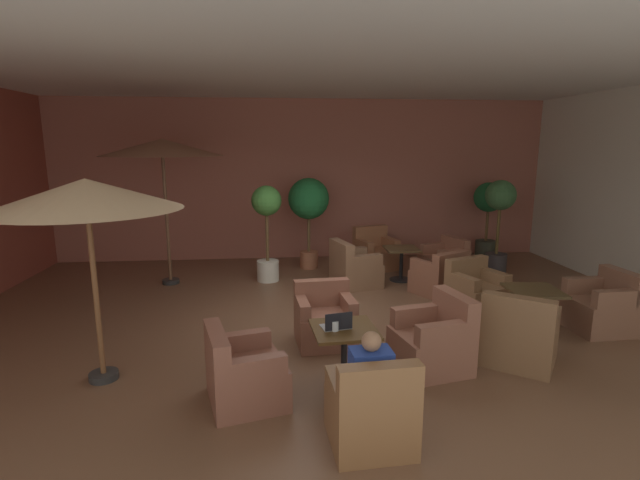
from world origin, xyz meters
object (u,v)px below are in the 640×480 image
Objects in this scene: armchair_front_left_south at (434,342)px; armchair_front_left_west at (325,321)px; armchair_front_right_north at (602,308)px; potted_tree_mid_right at (499,213)px; cafe_table_front_right at (533,300)px; iced_drink_cup at (335,326)px; potted_tree_right_corner at (488,210)px; patron_blue_shirt at (371,371)px; cafe_table_mid_center at (401,258)px; open_laptop at (337,324)px; armchair_mid_center_west at (440,277)px; armchair_front_left_north at (243,374)px; patio_umbrella_tall_red at (162,149)px; potted_tree_left_corner at (267,221)px; cafe_table_front_left at (344,340)px; patio_umbrella_center_beige at (86,196)px; armchair_mid_center_south at (354,269)px; armchair_front_left_east at (371,412)px; potted_tree_mid_left at (309,203)px; armchair_mid_center_north at (444,261)px; armchair_mid_center_east at (375,253)px; armchair_front_right_east at (476,292)px; armchair_front_right_south at (519,337)px.

armchair_front_left_south is 1.49m from armchair_front_left_west.
armchair_front_right_north is 3.27m from potted_tree_mid_right.
cafe_table_front_right is 3.18m from iced_drink_cup.
patron_blue_shirt is (-4.08, -6.56, -0.48)m from potted_tree_right_corner.
armchair_front_left_south reaches higher than cafe_table_mid_center.
iced_drink_cup is 0.31× the size of open_laptop.
armchair_front_right_north is at bearing 1.98° from cafe_table_front_right.
armchair_front_left_north is at bearing -134.70° from armchair_mid_center_west.
potted_tree_left_corner is at bearing 0.13° from patio_umbrella_tall_red.
armchair_front_right_north is at bearing 16.64° from cafe_table_front_left.
patron_blue_shirt is (2.78, -1.44, -1.41)m from patio_umbrella_center_beige.
patio_umbrella_tall_red reaches higher than armchair_mid_center_south.
iced_drink_cup is (2.64, -4.22, -1.85)m from patio_umbrella_tall_red.
potted_tree_left_corner is at bearing 100.25° from armchair_front_left_east.
armchair_front_left_north is 0.49× the size of potted_tree_mid_left.
patio_umbrella_tall_red reaches higher than armchair_front_left_east.
armchair_front_left_south is 4.27m from armchair_mid_center_north.
armchair_front_left_south is at bearing -93.78° from armchair_mid_center_east.
armchair_front_right_east is 1.55× the size of patron_blue_shirt.
armchair_front_right_north is at bearing -93.25° from potted_tree_right_corner.
armchair_front_left_west is 2.24m from patron_blue_shirt.
open_laptop is (-2.27, -3.04, 0.40)m from armchair_mid_center_west.
potted_tree_mid_left is at bearing -174.28° from potted_tree_right_corner.
armchair_front_left_south is 1.71m from patron_blue_shirt.
armchair_front_left_south is 3.00m from armchair_mid_center_west.
armchair_front_left_east reaches higher than cafe_table_mid_center.
potted_tree_right_corner is (4.15, 5.48, 0.66)m from cafe_table_front_left.
potted_tree_left_corner is (-3.07, 1.13, 0.90)m from armchair_mid_center_west.
armchair_front_right_north is at bearing 30.42° from patron_blue_shirt.
armchair_mid_center_north reaches higher than iced_drink_cup.
armchair_mid_center_west is 1.64× the size of patron_blue_shirt.
armchair_mid_center_south is 0.55× the size of potted_tree_right_corner.
armchair_mid_center_east is 4.78m from patio_umbrella_tall_red.
cafe_table_mid_center is 0.34× the size of potted_tree_mid_left.
armchair_mid_center_west is 5.54m from patio_umbrella_tall_red.
armchair_front_right_east is at bearing -67.88° from cafe_table_mid_center.
patio_umbrella_center_beige is 1.18× the size of potted_tree_mid_right.
armchair_mid_center_west is 0.38× the size of patio_umbrella_tall_red.
armchair_mid_center_south is 0.94× the size of armchair_mid_center_west.
armchair_front_right_east is at bearing 40.96° from cafe_table_front_left.
patron_blue_shirt is (-2.11, -1.36, 0.35)m from armchair_front_right_south.
armchair_front_left_south is at bearing -45.47° from patio_umbrella_tall_red.
patio_umbrella_center_beige is (-4.88, 0.08, 1.75)m from armchair_front_right_south.
armchair_front_left_south reaches higher than armchair_front_right_east.
potted_tree_left_corner is (-0.79, 3.04, 0.89)m from armchair_front_left_west.
armchair_mid_center_north is (2.62, 5.33, -0.03)m from armchair_front_left_east.
patio_umbrella_tall_red reaches higher than armchair_front_left_north.
cafe_table_front_right is (2.76, 2.26, 0.18)m from armchair_front_left_east.
potted_tree_right_corner is (3.41, 1.81, 0.84)m from armchair_mid_center_south.
patio_umbrella_center_beige reaches higher than armchair_front_right_south.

